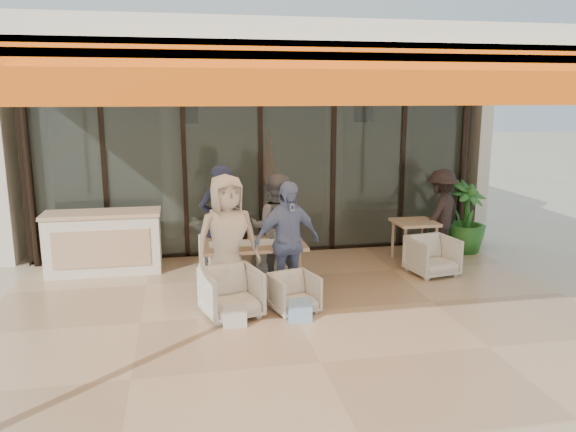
% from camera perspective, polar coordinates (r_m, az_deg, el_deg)
% --- Properties ---
extents(ground, '(70.00, 70.00, 0.00)m').
position_cam_1_polar(ground, '(7.66, 0.54, -9.87)').
color(ground, '#C6B293').
rests_on(ground, ground).
extents(terrace_floor, '(8.00, 6.00, 0.01)m').
position_cam_1_polar(terrace_floor, '(7.66, 0.54, -9.83)').
color(terrace_floor, tan).
rests_on(terrace_floor, ground).
extents(terrace_structure, '(8.00, 6.00, 3.40)m').
position_cam_1_polar(terrace_structure, '(6.86, 1.05, 15.30)').
color(terrace_structure, silver).
rests_on(terrace_structure, ground).
extents(glass_storefront, '(8.08, 0.10, 3.20)m').
position_cam_1_polar(glass_storefront, '(10.15, -2.80, 4.90)').
color(glass_storefront, '#9EADA3').
rests_on(glass_storefront, ground).
extents(interior_block, '(9.05, 3.62, 3.52)m').
position_cam_1_polar(interior_block, '(12.38, -4.33, 9.10)').
color(interior_block, silver).
rests_on(interior_block, ground).
extents(host_counter, '(1.85, 0.65, 1.04)m').
position_cam_1_polar(host_counter, '(9.64, -18.21, -2.55)').
color(host_counter, silver).
rests_on(host_counter, ground).
extents(dining_table, '(1.50, 0.90, 0.93)m').
position_cam_1_polar(dining_table, '(8.32, -3.57, -3.12)').
color(dining_table, '#DDB386').
rests_on(dining_table, ground).
extents(chair_far_left, '(0.70, 0.66, 0.69)m').
position_cam_1_polar(chair_far_left, '(9.28, -6.84, -3.76)').
color(chair_far_left, silver).
rests_on(chair_far_left, ground).
extents(chair_far_right, '(0.60, 0.57, 0.62)m').
position_cam_1_polar(chair_far_right, '(9.38, -1.70, -3.74)').
color(chair_far_right, silver).
rests_on(chair_far_right, ground).
extents(chair_near_left, '(0.86, 0.83, 0.73)m').
position_cam_1_polar(chair_near_left, '(7.47, -5.77, -7.56)').
color(chair_near_left, silver).
rests_on(chair_near_left, ground).
extents(chair_near_right, '(0.70, 0.67, 0.59)m').
position_cam_1_polar(chair_near_right, '(7.60, 0.61, -7.68)').
color(chair_near_right, silver).
rests_on(chair_near_right, ground).
extents(diner_navy, '(0.75, 0.56, 1.87)m').
position_cam_1_polar(diner_navy, '(8.65, -6.70, -0.88)').
color(diner_navy, '#1A203B').
rests_on(diner_navy, ground).
extents(diner_grey, '(0.97, 0.84, 1.71)m').
position_cam_1_polar(diner_grey, '(8.76, -1.20, -1.18)').
color(diner_grey, slate).
rests_on(diner_grey, ground).
extents(diner_cream, '(1.01, 0.77, 1.84)m').
position_cam_1_polar(diner_cream, '(7.78, -6.19, -2.47)').
color(diner_cream, beige).
rests_on(diner_cream, ground).
extents(diner_periwinkle, '(1.09, 0.70, 1.72)m').
position_cam_1_polar(diner_periwinkle, '(7.90, -0.10, -2.61)').
color(diner_periwinkle, '#6D87B7').
rests_on(diner_periwinkle, ground).
extents(tote_bag_cream, '(0.30, 0.10, 0.34)m').
position_cam_1_polar(tote_bag_cream, '(7.16, -5.44, -10.08)').
color(tote_bag_cream, silver).
rests_on(tote_bag_cream, ground).
extents(tote_bag_blue, '(0.30, 0.10, 0.34)m').
position_cam_1_polar(tote_bag_blue, '(7.28, 1.25, -9.65)').
color(tote_bag_blue, '#99BFD8').
rests_on(tote_bag_blue, ground).
extents(side_table, '(0.70, 0.70, 0.74)m').
position_cam_1_polar(side_table, '(10.00, 12.74, -1.10)').
color(side_table, '#DDB386').
rests_on(side_table, ground).
extents(side_chair, '(0.79, 0.75, 0.71)m').
position_cam_1_polar(side_chair, '(9.41, 14.47, -3.79)').
color(side_chair, silver).
rests_on(side_chair, ground).
extents(standing_woman, '(1.18, 1.09, 1.60)m').
position_cam_1_polar(standing_woman, '(10.48, 15.27, 0.27)').
color(standing_woman, black).
rests_on(standing_woman, ground).
extents(potted_palm, '(1.00, 1.00, 1.34)m').
position_cam_1_polar(potted_palm, '(10.85, 17.58, -0.15)').
color(potted_palm, '#1E5919').
rests_on(potted_palm, ground).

